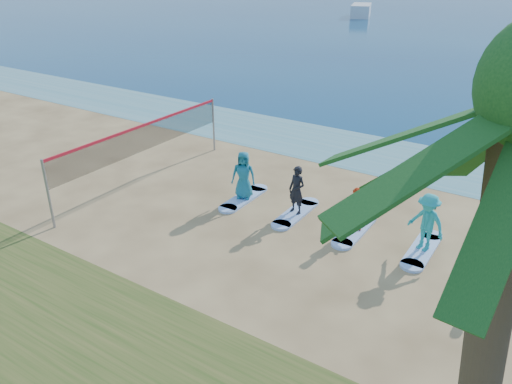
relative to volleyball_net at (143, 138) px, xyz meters
The scene contains 14 objects.
ground 7.53m from the volleyball_net, 18.48° to the right, with size 600.00×600.00×0.00m, color tan.
shallow_water 10.88m from the volleyball_net, 49.85° to the left, with size 600.00×600.00×0.00m, color teal.
volleyball_net is the anchor object (origin of this frame).
boat_offshore_a 64.76m from the volleyball_net, 104.66° to the left, with size 2.68×6.87×1.80m, color silver.
surfboard_0 4.67m from the volleyball_net, 11.27° to the left, with size 0.70×2.20×0.09m, color #9FC3F7.
student_0 4.38m from the volleyball_net, 11.27° to the left, with size 0.90×0.58×1.84m, color #1B7286.
surfboard_1 6.79m from the volleyball_net, ahead, with size 0.70×2.20×0.09m, color #9FC3F7.
student_1 6.59m from the volleyball_net, ahead, with size 0.64×0.42×1.76m, color black.
surfboard_2 8.97m from the volleyball_net, ahead, with size 0.70×2.20×0.09m, color #9FC3F7.
student_2 8.84m from the volleyball_net, ahead, with size 0.73×0.57×1.50m, color #EC4518.
surfboard_3 11.19m from the volleyball_net, ahead, with size 0.70×2.20×0.09m, color #9FC3F7.
student_3 11.07m from the volleyball_net, ahead, with size 1.22×0.70×1.89m, color teal.
surfboard_4 13.43m from the volleyball_net, ahead, with size 0.70×2.20×0.09m, color #9FC3F7.
student_4 13.33m from the volleyball_net, ahead, with size 1.08×0.45×1.85m, color black.
Camera 1 is at (7.01, -10.94, 8.43)m, focal length 35.00 mm.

